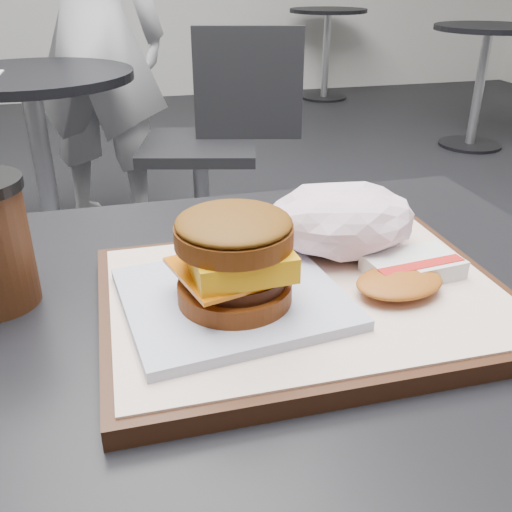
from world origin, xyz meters
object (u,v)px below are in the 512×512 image
object	(u,v)px
neighbor_table	(37,131)
hash_brown	(407,273)
neighbor_chair	(217,132)
crumpled_wrapper	(342,220)
breakfast_sandwich	(234,268)
serving_tray	(306,299)
customer_table	(238,451)
patron	(92,32)

from	to	relation	value
neighbor_table	hash_brown	bearing A→B (deg)	-72.99
neighbor_table	neighbor_chair	xyz separation A→B (m)	(0.63, -0.02, -0.04)
hash_brown	crumpled_wrapper	xyz separation A→B (m)	(-0.03, 0.08, 0.02)
breakfast_sandwich	neighbor_table	world-z (taller)	breakfast_sandwich
crumpled_wrapper	neighbor_chair	bearing A→B (deg)	84.36
serving_tray	crumpled_wrapper	distance (m)	0.11
customer_table	serving_tray	xyz separation A→B (m)	(0.07, -0.02, 0.20)
serving_tray	neighbor_table	world-z (taller)	serving_tray
patron	serving_tray	bearing A→B (deg)	119.66
breakfast_sandwich	hash_brown	size ratio (longest dim) A/B	1.67
customer_table	hash_brown	bearing A→B (deg)	-9.08
hash_brown	serving_tray	bearing A→B (deg)	174.08
hash_brown	crumpled_wrapper	size ratio (longest dim) A/B	0.80
hash_brown	neighbor_table	size ratio (longest dim) A/B	0.17
breakfast_sandwich	crumpled_wrapper	world-z (taller)	breakfast_sandwich
hash_brown	crumpled_wrapper	bearing A→B (deg)	112.52
customer_table	breakfast_sandwich	xyz separation A→B (m)	(-0.01, -0.03, 0.24)
serving_tray	hash_brown	world-z (taller)	hash_brown
serving_tray	neighbor_chair	size ratio (longest dim) A/B	0.43
serving_tray	breakfast_sandwich	xyz separation A→B (m)	(-0.07, -0.01, 0.05)
neighbor_chair	serving_tray	bearing A→B (deg)	-97.55
neighbor_table	neighbor_chair	world-z (taller)	neighbor_chair
customer_table	neighbor_table	bearing A→B (deg)	101.98
customer_table	serving_tray	world-z (taller)	serving_tray
neighbor_chair	patron	world-z (taller)	patron
neighbor_table	serving_tray	bearing A→B (deg)	-76.00
customer_table	crumpled_wrapper	size ratio (longest dim) A/B	5.09
breakfast_sandwich	patron	distance (m)	2.13
breakfast_sandwich	hash_brown	world-z (taller)	breakfast_sandwich
patron	neighbor_chair	bearing A→B (deg)	155.63
patron	customer_table	bearing A→B (deg)	117.94
hash_brown	neighbor_table	bearing A→B (deg)	107.01
serving_tray	neighbor_table	size ratio (longest dim) A/B	0.51
customer_table	neighbor_chair	world-z (taller)	neighbor_chair
crumpled_wrapper	serving_tray	bearing A→B (deg)	-130.83
neighbor_chair	neighbor_table	bearing A→B (deg)	178.06
customer_table	hash_brown	xyz separation A→B (m)	(0.16, -0.03, 0.22)
hash_brown	patron	distance (m)	2.15
breakfast_sandwich	patron	xyz separation A→B (m)	(-0.13, 2.13, -0.00)
neighbor_chair	patron	bearing A→B (deg)	131.31
crumpled_wrapper	neighbor_table	world-z (taller)	crumpled_wrapper
neighbor_chair	crumpled_wrapper	bearing A→B (deg)	-95.64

